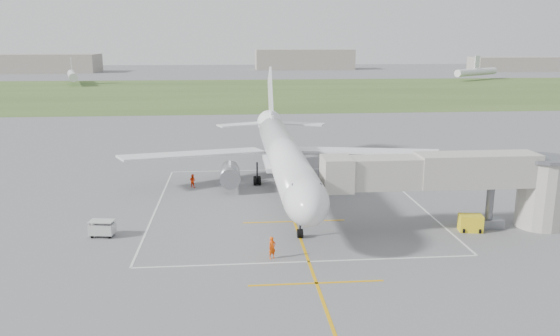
{
  "coord_description": "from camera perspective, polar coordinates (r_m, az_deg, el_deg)",
  "views": [
    {
      "loc": [
        -5.98,
        -60.4,
        17.24
      ],
      "look_at": [
        -0.85,
        -4.0,
        4.0
      ],
      "focal_mm": 35.0,
      "sensor_mm": 36.0,
      "label": 1
    }
  ],
  "objects": [
    {
      "name": "gpu_unit",
      "position": [
        53.73,
        19.29,
        -5.46
      ],
      "size": [
        2.27,
        1.77,
        1.55
      ],
      "rotation": [
        0.0,
        0.0,
        -0.17
      ],
      "color": "yellow",
      "rests_on": "ground"
    },
    {
      "name": "apron_markings",
      "position": [
        57.55,
        1.01,
        -4.27
      ],
      "size": [
        28.2,
        60.0,
        0.01
      ],
      "color": "#D3970C",
      "rests_on": "ground"
    },
    {
      "name": "jet_bridge",
      "position": [
        53.17,
        19.07,
        -1.17
      ],
      "size": [
        23.4,
        5.0,
        7.2
      ],
      "color": "#9E998E",
      "rests_on": "ground"
    },
    {
      "name": "ground",
      "position": [
        63.1,
        0.44,
        -2.7
      ],
      "size": [
        700.0,
        700.0,
        0.0
      ],
      "primitive_type": "plane",
      "color": "#5E5E61",
      "rests_on": "ground"
    },
    {
      "name": "distant_hangars",
      "position": [
        325.98,
        -7.11,
        10.93
      ],
      "size": [
        345.0,
        49.0,
        12.0
      ],
      "color": "gray",
      "rests_on": "ground"
    },
    {
      "name": "distant_aircraft",
      "position": [
        237.18,
        0.49,
        9.85
      ],
      "size": [
        194.71,
        35.43,
        8.85
      ],
      "color": "silver",
      "rests_on": "ground"
    },
    {
      "name": "baggage_cart",
      "position": [
        51.92,
        -18.09,
        -6.02
      ],
      "size": [
        2.34,
        1.62,
        1.5
      ],
      "rotation": [
        0.0,
        0.0,
        -0.16
      ],
      "color": "#B1B1B1",
      "rests_on": "ground"
    },
    {
      "name": "grass_strip",
      "position": [
        191.27,
        -3.41,
        7.96
      ],
      "size": [
        700.0,
        120.0,
        0.02
      ],
      "primitive_type": "cube",
      "color": "#3A5826",
      "rests_on": "ground"
    },
    {
      "name": "ramp_worker_wing",
      "position": [
        66.5,
        -9.13,
        -1.32
      ],
      "size": [
        0.99,
        0.92,
        1.62
      ],
      "primitive_type": "imported",
      "rotation": [
        0.0,
        0.0,
        2.62
      ],
      "color": "red",
      "rests_on": "ground"
    },
    {
      "name": "airliner",
      "position": [
        62.77,
        0.38,
        1.35
      ],
      "size": [
        38.93,
        46.75,
        13.52
      ],
      "color": "silver",
      "rests_on": "ground"
    },
    {
      "name": "ramp_worker_nose",
      "position": [
        44.54,
        -0.83,
        -8.33
      ],
      "size": [
        0.8,
        0.73,
        1.84
      ],
      "primitive_type": "imported",
      "rotation": [
        0.0,
        0.0,
        0.55
      ],
      "color": "#EF4B07",
      "rests_on": "ground"
    }
  ]
}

